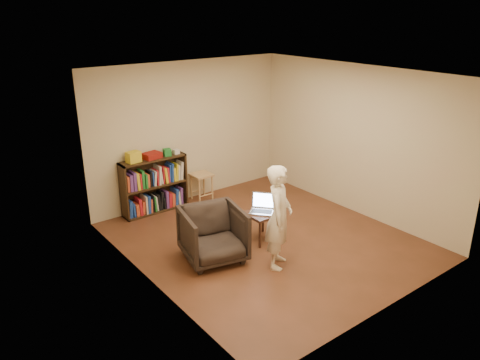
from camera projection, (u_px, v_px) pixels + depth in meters
floor at (266, 240)px, 7.43m from camera, size 4.50×4.50×0.00m
ceiling at (270, 74)px, 6.52m from camera, size 4.50×4.50×0.00m
wall_back at (189, 132)px, 8.64m from camera, size 4.00×0.00×4.00m
wall_left at (146, 193)px, 5.83m from camera, size 0.00×4.50×4.50m
wall_right at (355, 140)px, 8.11m from camera, size 0.00×4.50×4.50m
bookshelf at (154, 188)px, 8.34m from camera, size 1.20×0.30×1.00m
box_yellow at (133, 157)px, 7.90m from camera, size 0.24×0.19×0.19m
red_cloth at (152, 156)px, 8.12m from camera, size 0.34×0.27×0.10m
box_green at (167, 152)px, 8.26m from camera, size 0.15×0.15×0.13m
box_white at (176, 152)px, 8.37m from camera, size 0.10×0.10×0.08m
stool at (201, 179)px, 8.82m from camera, size 0.37×0.37×0.53m
armchair at (213, 235)px, 6.75m from camera, size 1.02×1.04×0.79m
side_table at (262, 217)px, 7.32m from camera, size 0.46×0.46×0.47m
laptop at (262, 207)px, 7.32m from camera, size 0.48×0.48×0.28m
person at (279, 217)px, 6.46m from camera, size 0.65×0.63×1.50m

